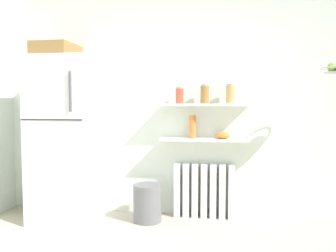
{
  "coord_description": "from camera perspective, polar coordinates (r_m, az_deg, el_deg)",
  "views": [
    {
      "loc": [
        0.32,
        -1.86,
        1.29
      ],
      "look_at": [
        -0.21,
        1.6,
        1.05
      ],
      "focal_mm": 36.39,
      "sensor_mm": 36.0,
      "label": 1
    }
  ],
  "objects": [
    {
      "name": "storage_jar_1",
      "position": [
        3.75,
        6.17,
        5.33
      ],
      "size": [
        0.09,
        0.09,
        0.21
      ],
      "color": "olive",
      "rests_on": "wall_shelf_upper"
    },
    {
      "name": "shelf_bowl",
      "position": [
        3.76,
        9.22,
        -1.56
      ],
      "size": [
        0.16,
        0.16,
        0.07
      ],
      "primitive_type": "ellipsoid",
      "color": "orange",
      "rests_on": "wall_shelf_lower"
    },
    {
      "name": "storage_jar_2",
      "position": [
        3.75,
        10.41,
        5.3
      ],
      "size": [
        0.1,
        0.1,
        0.21
      ],
      "color": "tan",
      "rests_on": "wall_shelf_upper"
    },
    {
      "name": "radiator",
      "position": [
        3.91,
        6.07,
        -10.75
      ],
      "size": [
        0.68,
        0.12,
        0.6
      ],
      "color": "white",
      "rests_on": "ground_plane"
    },
    {
      "name": "vase",
      "position": [
        3.77,
        4.11,
        -0.12
      ],
      "size": [
        0.08,
        0.08,
        0.26
      ],
      "primitive_type": "cylinder",
      "color": "#CC7033",
      "rests_on": "wall_shelf_lower"
    },
    {
      "name": "refrigerator",
      "position": [
        3.91,
        -16.62,
        -1.64
      ],
      "size": [
        0.66,
        0.72,
        1.93
      ],
      "color": "silver",
      "rests_on": "ground_plane"
    },
    {
      "name": "storage_jar_0",
      "position": [
        3.77,
        1.96,
        5.16
      ],
      "size": [
        0.09,
        0.09,
        0.18
      ],
      "color": "#C64C38",
      "rests_on": "wall_shelf_upper"
    },
    {
      "name": "back_wall",
      "position": [
        3.92,
        3.97,
        4.07
      ],
      "size": [
        7.04,
        0.1,
        2.6
      ],
      "primitive_type": "cube",
      "color": "silver",
      "rests_on": "ground_plane"
    },
    {
      "name": "wall_shelf_upper",
      "position": [
        3.75,
        6.16,
        3.57
      ],
      "size": [
        0.97,
        0.22,
        0.02
      ],
      "primitive_type": "cube",
      "color": "white"
    },
    {
      "name": "wall_shelf_lower",
      "position": [
        3.77,
        6.12,
        -2.27
      ],
      "size": [
        0.97,
        0.22,
        0.02
      ],
      "primitive_type": "cube",
      "color": "white"
    },
    {
      "name": "trash_bin",
      "position": [
        3.79,
        -3.48,
        -12.74
      ],
      "size": [
        0.3,
        0.3,
        0.4
      ],
      "primitive_type": "cylinder",
      "color": "slate",
      "rests_on": "ground_plane"
    }
  ]
}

